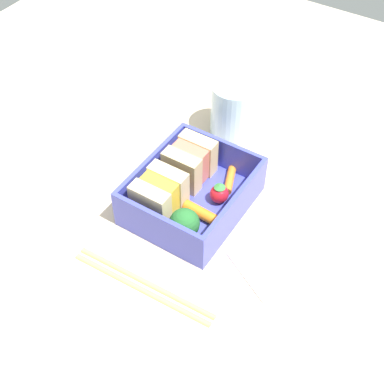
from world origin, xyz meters
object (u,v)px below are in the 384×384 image
at_px(sandwich_center_left, 190,162).
at_px(folded_napkin, 293,253).
at_px(carrot_stick_left, 202,213).
at_px(strawberry_far_left, 219,193).
at_px(sandwich_left, 159,195).
at_px(broccoli_floret, 184,224).
at_px(carrot_stick_far_left, 230,180).
at_px(drinking_glass, 233,109).
at_px(chopstick_pair, 143,284).

bearing_deg(sandwich_center_left, folded_napkin, -101.49).
distance_m(carrot_stick_left, strawberry_far_left, 0.04).
distance_m(sandwich_left, broccoli_floret, 0.06).
bearing_deg(strawberry_far_left, sandwich_left, 133.60).
distance_m(broccoli_floret, carrot_stick_far_left, 0.11).
xyz_separation_m(sandwich_center_left, folded_napkin, (-0.04, -0.17, -0.04)).
xyz_separation_m(broccoli_floret, drinking_glass, (0.22, 0.06, 0.00)).
distance_m(carrot_stick_left, carrot_stick_far_left, 0.07).
relative_size(broccoli_floret, chopstick_pair, 0.24).
relative_size(sandwich_center_left, folded_napkin, 0.42).
bearing_deg(strawberry_far_left, carrot_stick_left, 174.54).
height_order(sandwich_center_left, drinking_glass, drinking_glass).
xyz_separation_m(carrot_stick_far_left, folded_napkin, (-0.05, -0.12, -0.02)).
xyz_separation_m(sandwich_left, folded_napkin, (0.04, -0.17, -0.04)).
xyz_separation_m(sandwich_left, chopstick_pair, (-0.10, -0.05, -0.04)).
distance_m(sandwich_center_left, carrot_stick_far_left, 0.06).
bearing_deg(folded_napkin, chopstick_pair, 136.96).
relative_size(carrot_stick_left, chopstick_pair, 0.28).
height_order(carrot_stick_far_left, drinking_glass, drinking_glass).
distance_m(carrot_stick_left, chopstick_pair, 0.12).
bearing_deg(carrot_stick_far_left, drinking_glass, 27.92).
bearing_deg(drinking_glass, broccoli_floret, -165.55).
height_order(strawberry_far_left, carrot_stick_far_left, strawberry_far_left).
relative_size(sandwich_center_left, broccoli_floret, 1.33).
height_order(sandwich_center_left, folded_napkin, sandwich_center_left).
distance_m(strawberry_far_left, drinking_glass, 0.16).
height_order(sandwich_left, carrot_stick_left, sandwich_left).
xyz_separation_m(strawberry_far_left, carrot_stick_far_left, (0.04, 0.00, -0.01)).
xyz_separation_m(broccoli_floret, folded_napkin, (0.06, -0.12, -0.04)).
height_order(strawberry_far_left, drinking_glass, drinking_glass).
bearing_deg(chopstick_pair, sandwich_center_left, 14.65).
bearing_deg(carrot_stick_far_left, sandwich_center_left, 109.19).
distance_m(carrot_stick_far_left, folded_napkin, 0.13).
xyz_separation_m(broccoli_floret, carrot_stick_far_left, (0.11, -0.00, -0.02)).
bearing_deg(sandwich_left, carrot_stick_far_left, -30.38).
bearing_deg(carrot_stick_far_left, carrot_stick_left, -179.50).
bearing_deg(carrot_stick_left, broccoli_floret, 177.89).
distance_m(sandwich_left, strawberry_far_left, 0.08).
xyz_separation_m(sandwich_left, broccoli_floret, (-0.02, -0.05, -0.00)).
distance_m(chopstick_pair, folded_napkin, 0.19).
bearing_deg(broccoli_floret, drinking_glass, 14.45).
xyz_separation_m(carrot_stick_left, carrot_stick_far_left, (0.07, 0.00, -0.00)).
relative_size(chopstick_pair, drinking_glass, 2.27).
height_order(carrot_stick_left, carrot_stick_far_left, carrot_stick_left).
relative_size(strawberry_far_left, carrot_stick_far_left, 0.68).
bearing_deg(broccoli_floret, carrot_stick_left, -2.11).
xyz_separation_m(sandwich_center_left, carrot_stick_far_left, (0.02, -0.05, -0.02)).
xyz_separation_m(broccoli_floret, strawberry_far_left, (0.08, -0.00, -0.01)).
distance_m(broccoli_floret, drinking_glass, 0.23).
xyz_separation_m(carrot_stick_left, strawberry_far_left, (0.04, -0.00, 0.01)).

